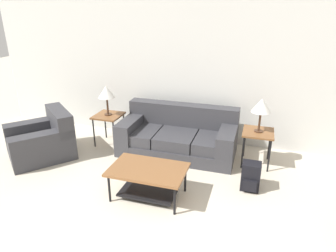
% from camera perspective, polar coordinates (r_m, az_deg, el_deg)
% --- Properties ---
extents(wall_back, '(8.72, 0.06, 2.60)m').
position_cam_1_polar(wall_back, '(5.65, 6.49, 9.64)').
color(wall_back, silver).
rests_on(wall_back, ground_plane).
extents(couch, '(2.04, 0.99, 0.82)m').
position_cam_1_polar(couch, '(5.40, 1.97, -2.12)').
color(couch, '#38383D').
rests_on(couch, ground_plane).
extents(armchair, '(1.38, 1.38, 0.80)m').
position_cam_1_polar(armchair, '(5.70, -22.74, -2.66)').
color(armchair, '#38383D').
rests_on(armchair, ground_plane).
extents(coffee_table, '(1.03, 0.67, 0.44)m').
position_cam_1_polar(coffee_table, '(4.15, -3.81, -9.44)').
color(coffee_table, brown).
rests_on(coffee_table, ground_plane).
extents(side_table_left, '(0.49, 0.52, 0.59)m').
position_cam_1_polar(side_table_left, '(5.76, -11.28, 1.52)').
color(side_table_left, brown).
rests_on(side_table_left, ground_plane).
extents(side_table_right, '(0.49, 0.52, 0.59)m').
position_cam_1_polar(side_table_right, '(5.11, 16.76, -1.66)').
color(side_table_right, brown).
rests_on(side_table_right, ground_plane).
extents(table_lamp_left, '(0.31, 0.31, 0.56)m').
position_cam_1_polar(table_lamp_left, '(5.61, -11.65, 6.29)').
color(table_lamp_left, '#472D1E').
rests_on(table_lamp_left, side_table_left).
extents(table_lamp_right, '(0.31, 0.31, 0.56)m').
position_cam_1_polar(table_lamp_right, '(4.94, 17.38, 3.63)').
color(table_lamp_right, '#472D1E').
rests_on(table_lamp_right, side_table_right).
extents(backpack, '(0.26, 0.29, 0.42)m').
position_cam_1_polar(backpack, '(4.52, 15.46, -9.27)').
color(backpack, black).
rests_on(backpack, ground_plane).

